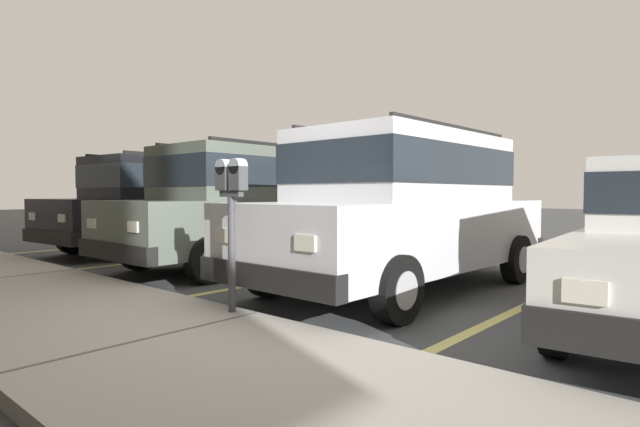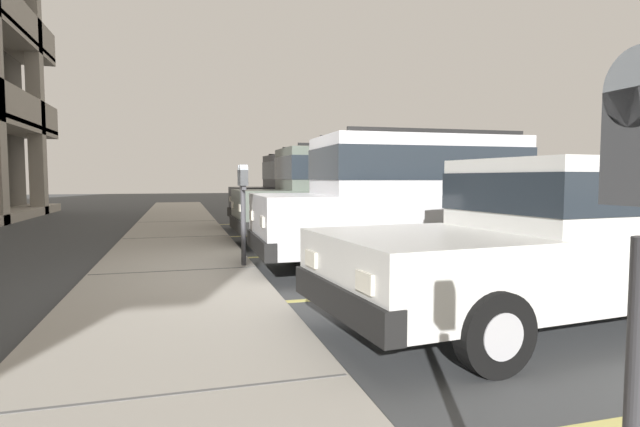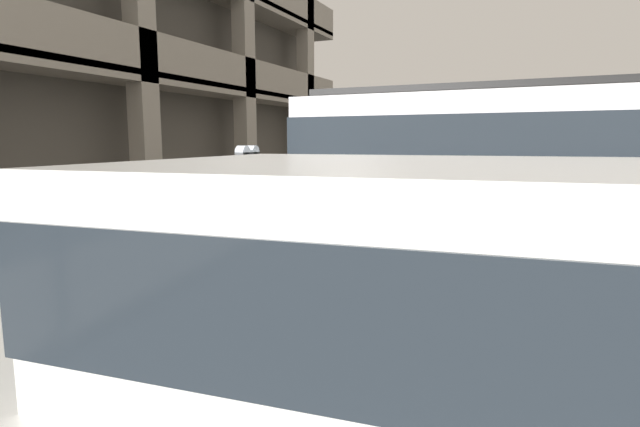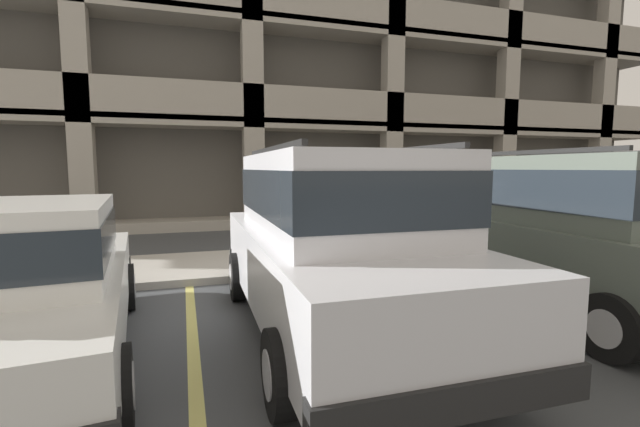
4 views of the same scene
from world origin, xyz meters
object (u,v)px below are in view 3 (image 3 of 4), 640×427
(blue_coupe, at_px, (532,167))
(red_sedan, at_px, (380,366))
(dark_hatchback, at_px, (506,177))
(silver_suv, at_px, (475,200))
(parking_meter_near, at_px, (248,178))

(blue_coupe, bearing_deg, red_sedan, 174.23)
(red_sedan, bearing_deg, dark_hatchback, -5.30)
(silver_suv, distance_m, blue_coupe, 6.29)
(red_sedan, height_order, parking_meter_near, parking_meter_near)
(red_sedan, xyz_separation_m, dark_hatchback, (6.08, 0.01, 0.27))
(red_sedan, bearing_deg, blue_coupe, -7.02)
(dark_hatchback, xyz_separation_m, parking_meter_near, (-2.83, 2.58, 0.10))
(silver_suv, distance_m, red_sedan, 2.98)
(silver_suv, relative_size, red_sedan, 1.04)
(red_sedan, height_order, dark_hatchback, dark_hatchback)
(silver_suv, height_order, red_sedan, silver_suv)
(blue_coupe, height_order, parking_meter_near, blue_coupe)
(silver_suv, bearing_deg, blue_coupe, -1.93)
(dark_hatchback, height_order, parking_meter_near, dark_hatchback)
(blue_coupe, relative_size, parking_meter_near, 3.42)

